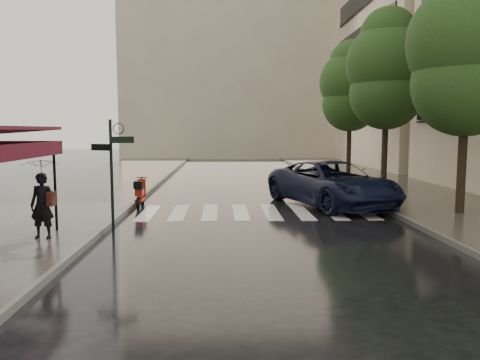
{
  "coord_description": "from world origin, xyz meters",
  "views": [
    {
      "loc": [
        1.83,
        -9.84,
        2.82
      ],
      "look_at": [
        2.33,
        3.35,
        1.4
      ],
      "focal_mm": 35.0,
      "sensor_mm": 36.0,
      "label": 1
    }
  ],
  "objects": [
    {
      "name": "crosswalk",
      "position": [
        2.98,
        6.0,
        0.01
      ],
      "size": [
        7.85,
        3.2,
        0.01
      ],
      "color": "silver",
      "rests_on": "ground"
    },
    {
      "name": "backdrop_building",
      "position": [
        3.0,
        38.0,
        10.0
      ],
      "size": [
        22.0,
        6.0,
        20.0
      ],
      "primitive_type": "cube",
      "color": "#BEA691",
      "rests_on": "ground"
    },
    {
      "name": "tree_far",
      "position": [
        9.7,
        19.0,
        5.46
      ],
      "size": [
        3.8,
        3.8,
        8.16
      ],
      "color": "black",
      "rests_on": "sidewalk_far"
    },
    {
      "name": "tree_mid",
      "position": [
        9.5,
        12.0,
        5.59
      ],
      "size": [
        3.8,
        3.8,
        8.34
      ],
      "color": "black",
      "rests_on": "sidewalk_far"
    },
    {
      "name": "parked_car",
      "position": [
        5.91,
        7.27,
        0.83
      ],
      "size": [
        4.68,
        6.55,
        1.66
      ],
      "primitive_type": "imported",
      "rotation": [
        0.0,
        0.0,
        0.36
      ],
      "color": "black",
      "rests_on": "ground"
    },
    {
      "name": "ground",
      "position": [
        0.0,
        0.0,
        0.0
      ],
      "size": [
        120.0,
        120.0,
        0.0
      ],
      "primitive_type": "plane",
      "color": "black",
      "rests_on": "ground"
    },
    {
      "name": "signpost",
      "position": [
        -1.19,
        3.0,
        1.83
      ],
      "size": [
        1.17,
        0.29,
        3.1
      ],
      "color": "black",
      "rests_on": "ground"
    },
    {
      "name": "tree_near",
      "position": [
        9.6,
        5.0,
        5.32
      ],
      "size": [
        3.8,
        3.8,
        7.99
      ],
      "color": "black",
      "rests_on": "sidewalk_far"
    },
    {
      "name": "curb_near",
      "position": [
        -1.45,
        12.0,
        0.07
      ],
      "size": [
        0.12,
        60.0,
        0.16
      ],
      "primitive_type": "cube",
      "color": "#595651",
      "rests_on": "ground"
    },
    {
      "name": "scooter",
      "position": [
        -1.2,
        7.28,
        0.48
      ],
      "size": [
        0.42,
        1.58,
        1.04
      ],
      "rotation": [
        0.0,
        0.0,
        0.04
      ],
      "color": "black",
      "rests_on": "ground"
    },
    {
      "name": "haussmann_far",
      "position": [
        16.5,
        26.0,
        9.25
      ],
      "size": [
        8.0,
        16.0,
        18.5
      ],
      "primitive_type": "cube",
      "color": "#BEA691",
      "rests_on": "ground"
    },
    {
      "name": "pedestrian_with_umbrella",
      "position": [
        -2.65,
        1.81,
        1.75
      ],
      "size": [
        1.07,
        1.09,
        2.45
      ],
      "rotation": [
        0.0,
        0.0,
        -0.1
      ],
      "color": "black",
      "rests_on": "sidewalk_near"
    },
    {
      "name": "curb_far",
      "position": [
        7.45,
        12.0,
        0.07
      ],
      "size": [
        0.12,
        60.0,
        0.16
      ],
      "primitive_type": "cube",
      "color": "#595651",
      "rests_on": "ground"
    },
    {
      "name": "sidewalk_far",
      "position": [
        10.25,
        12.0,
        0.06
      ],
      "size": [
        5.5,
        60.0,
        0.12
      ],
      "primitive_type": "cube",
      "color": "#38332D",
      "rests_on": "ground"
    },
    {
      "name": "sidewalk_near",
      "position": [
        -4.5,
        12.0,
        0.06
      ],
      "size": [
        6.0,
        60.0,
        0.12
      ],
      "primitive_type": "cube",
      "color": "#38332D",
      "rests_on": "ground"
    }
  ]
}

